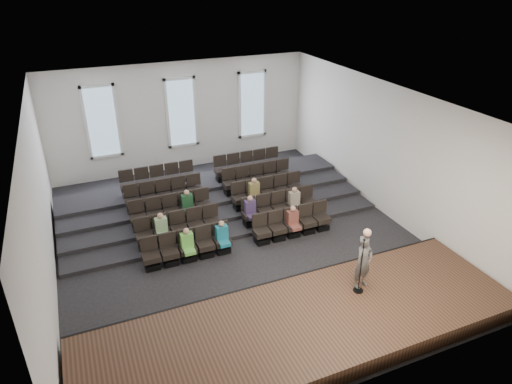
% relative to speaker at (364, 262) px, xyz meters
% --- Properties ---
extents(ground, '(14.00, 14.00, 0.00)m').
position_rel_speaker_xyz_m(ground, '(-2.12, 4.49, -1.32)').
color(ground, black).
rests_on(ground, ground).
extents(ceiling, '(12.00, 14.00, 0.02)m').
position_rel_speaker_xyz_m(ceiling, '(-2.12, 4.49, 3.69)').
color(ceiling, white).
rests_on(ceiling, ground).
extents(wall_back, '(12.00, 0.04, 5.00)m').
position_rel_speaker_xyz_m(wall_back, '(-2.12, 11.51, 1.18)').
color(wall_back, silver).
rests_on(wall_back, ground).
extents(wall_front, '(12.00, 0.04, 5.00)m').
position_rel_speaker_xyz_m(wall_front, '(-2.12, -2.53, 1.18)').
color(wall_front, silver).
rests_on(wall_front, ground).
extents(wall_left, '(0.04, 14.00, 5.00)m').
position_rel_speaker_xyz_m(wall_left, '(-8.14, 4.49, 1.18)').
color(wall_left, silver).
rests_on(wall_left, ground).
extents(wall_right, '(0.04, 14.00, 5.00)m').
position_rel_speaker_xyz_m(wall_right, '(3.90, 4.49, 1.18)').
color(wall_right, silver).
rests_on(wall_right, ground).
extents(stage, '(11.80, 3.60, 0.50)m').
position_rel_speaker_xyz_m(stage, '(-2.12, -0.61, -1.07)').
color(stage, '#503222').
rests_on(stage, ground).
extents(stage_lip, '(11.80, 0.06, 0.52)m').
position_rel_speaker_xyz_m(stage_lip, '(-2.12, 1.16, -1.07)').
color(stage_lip, black).
rests_on(stage_lip, ground).
extents(risers, '(11.80, 4.80, 0.60)m').
position_rel_speaker_xyz_m(risers, '(-2.12, 7.66, -1.12)').
color(risers, black).
rests_on(risers, ground).
extents(seating_rows, '(6.80, 4.70, 1.67)m').
position_rel_speaker_xyz_m(seating_rows, '(-2.12, 6.03, -0.64)').
color(seating_rows, black).
rests_on(seating_rows, ground).
extents(windows, '(8.44, 0.10, 3.24)m').
position_rel_speaker_xyz_m(windows, '(-2.12, 11.44, 1.38)').
color(windows, white).
rests_on(windows, wall_back).
extents(audience, '(5.45, 2.64, 1.10)m').
position_rel_speaker_xyz_m(audience, '(-2.12, 4.81, -0.51)').
color(audience, '#6DC64F').
rests_on(audience, seating_rows).
extents(speaker, '(0.67, 0.52, 1.64)m').
position_rel_speaker_xyz_m(speaker, '(0.00, 0.00, 0.00)').
color(speaker, '#53514F').
rests_on(speaker, stage).
extents(mic_stand, '(0.29, 0.29, 1.74)m').
position_rel_speaker_xyz_m(mic_stand, '(-0.20, -0.16, -0.30)').
color(mic_stand, black).
rests_on(mic_stand, stage).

